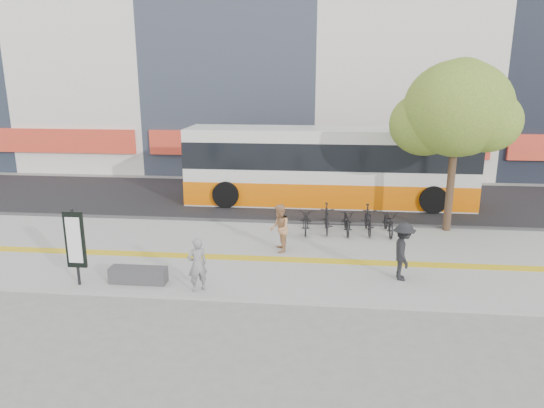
# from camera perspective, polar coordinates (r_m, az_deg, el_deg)

# --- Properties ---
(ground) EXTENTS (120.00, 120.00, 0.00)m
(ground) POSITION_cam_1_polar(r_m,az_deg,el_deg) (14.91, -4.09, -7.94)
(ground) COLOR slate
(ground) RESTS_ON ground
(sidewalk) EXTENTS (40.00, 7.00, 0.08)m
(sidewalk) POSITION_cam_1_polar(r_m,az_deg,el_deg) (16.27, -3.18, -5.79)
(sidewalk) COLOR slate
(sidewalk) RESTS_ON ground
(tactile_strip) EXTENTS (40.00, 0.45, 0.01)m
(tactile_strip) POSITION_cam_1_polar(r_m,az_deg,el_deg) (15.80, -3.47, -6.27)
(tactile_strip) COLOR gold
(tactile_strip) RESTS_ON sidewalk
(street) EXTENTS (40.00, 8.00, 0.06)m
(street) POSITION_cam_1_polar(r_m,az_deg,el_deg) (23.38, -0.30, 0.61)
(street) COLOR black
(street) RESTS_ON ground
(curb) EXTENTS (40.00, 0.25, 0.14)m
(curb) POSITION_cam_1_polar(r_m,az_deg,el_deg) (19.54, -1.57, -2.13)
(curb) COLOR #39393C
(curb) RESTS_ON ground
(bench) EXTENTS (1.60, 0.45, 0.45)m
(bench) POSITION_cam_1_polar(r_m,az_deg,el_deg) (14.41, -15.29, -7.98)
(bench) COLOR #39393C
(bench) RESTS_ON sidewalk
(signboard) EXTENTS (0.55, 0.10, 2.20)m
(signboard) POSITION_cam_1_polar(r_m,az_deg,el_deg) (14.44, -21.96, -4.01)
(signboard) COLOR black
(signboard) RESTS_ON sidewalk
(street_tree) EXTENTS (4.40, 3.80, 6.31)m
(street_tree) POSITION_cam_1_polar(r_m,az_deg,el_deg) (19.00, 20.63, 10.12)
(street_tree) COLOR #39291A
(street_tree) RESTS_ON sidewalk
(bus) EXTENTS (12.77, 3.03, 3.40)m
(bus) POSITION_cam_1_polar(r_m,az_deg,el_deg) (22.42, 6.51, 4.16)
(bus) COLOR silver
(bus) RESTS_ON street
(bicycle_row) EXTENTS (3.73, 1.81, 1.04)m
(bicycle_row) POSITION_cam_1_polar(r_m,az_deg,el_deg) (18.31, 8.75, -1.84)
(bicycle_row) COLOR black
(bicycle_row) RESTS_ON sidewalk
(seated_woman) EXTENTS (0.65, 0.60, 1.50)m
(seated_woman) POSITION_cam_1_polar(r_m,az_deg,el_deg) (13.38, -8.69, -6.98)
(seated_woman) COLOR black
(seated_woman) RESTS_ON sidewalk
(pedestrian_tan) EXTENTS (0.72, 0.86, 1.60)m
(pedestrian_tan) POSITION_cam_1_polar(r_m,az_deg,el_deg) (16.08, 0.88, -2.85)
(pedestrian_tan) COLOR #AF7C52
(pedestrian_tan) RESTS_ON sidewalk
(pedestrian_dark) EXTENTS (0.65, 1.10, 1.68)m
(pedestrian_dark) POSITION_cam_1_polar(r_m,az_deg,el_deg) (14.40, 15.03, -5.33)
(pedestrian_dark) COLOR black
(pedestrian_dark) RESTS_ON sidewalk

